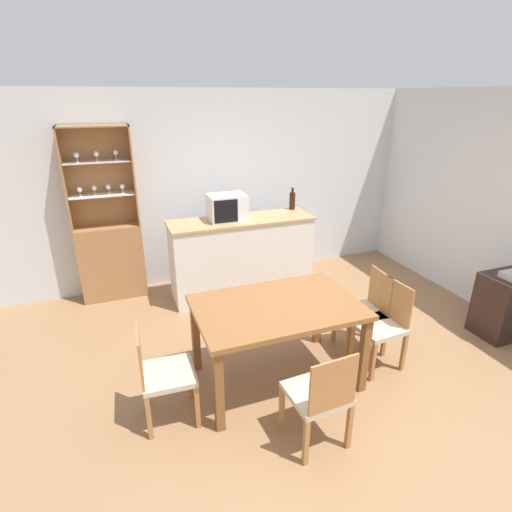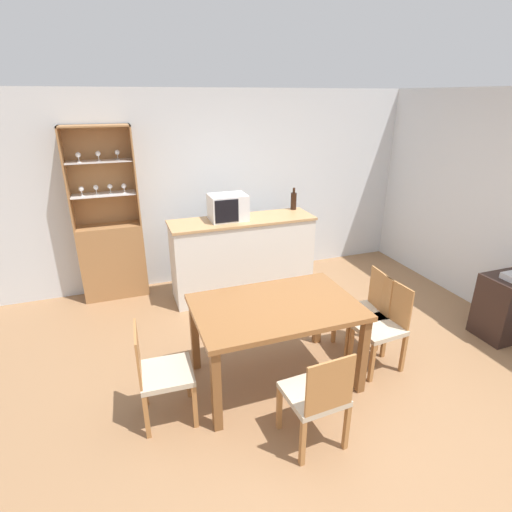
{
  "view_description": "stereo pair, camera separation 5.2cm",
  "coord_description": "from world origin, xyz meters",
  "px_view_note": "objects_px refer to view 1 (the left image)",
  "views": [
    {
      "loc": [
        -1.59,
        -2.62,
        2.46
      ],
      "look_at": [
        -0.22,
        1.05,
        0.88
      ],
      "focal_mm": 28.0,
      "sensor_mm": 36.0,
      "label": 1
    },
    {
      "loc": [
        -1.54,
        -2.64,
        2.46
      ],
      "look_at": [
        -0.22,
        1.05,
        0.88
      ],
      "focal_mm": 28.0,
      "sensor_mm": 36.0,
      "label": 2
    }
  ],
  "objects_px": {
    "wine_bottle": "(292,200)",
    "side_cabinet": "(505,305)",
    "display_cabinet": "(110,249)",
    "dining_chair_head_near": "(319,396)",
    "microwave": "(227,207)",
    "dining_table": "(277,315)",
    "dining_chair_side_left_near": "(163,374)",
    "dining_chair_side_right_far": "(365,311)",
    "dining_chair_side_right_near": "(382,325)"
  },
  "relations": [
    {
      "from": "dining_chair_head_near",
      "to": "microwave",
      "type": "height_order",
      "value": "microwave"
    },
    {
      "from": "dining_chair_head_near",
      "to": "dining_chair_side_left_near",
      "type": "relative_size",
      "value": 1.0
    },
    {
      "from": "dining_chair_head_near",
      "to": "dining_chair_side_right_far",
      "type": "bearing_deg",
      "value": 38.46
    },
    {
      "from": "dining_chair_side_right_near",
      "to": "wine_bottle",
      "type": "height_order",
      "value": "wine_bottle"
    },
    {
      "from": "dining_chair_side_right_far",
      "to": "dining_chair_side_right_near",
      "type": "distance_m",
      "value": 0.27
    },
    {
      "from": "dining_chair_head_near",
      "to": "dining_chair_side_right_near",
      "type": "xyz_separation_m",
      "value": [
        1.02,
        0.65,
        0.0
      ]
    },
    {
      "from": "wine_bottle",
      "to": "side_cabinet",
      "type": "relative_size",
      "value": 0.42
    },
    {
      "from": "display_cabinet",
      "to": "dining_table",
      "type": "distance_m",
      "value": 2.64
    },
    {
      "from": "dining_chair_side_right_near",
      "to": "dining_chair_side_left_near",
      "type": "bearing_deg",
      "value": 85.75
    },
    {
      "from": "side_cabinet",
      "to": "dining_table",
      "type": "bearing_deg",
      "value": 176.41
    },
    {
      "from": "dining_table",
      "to": "dining_chair_head_near",
      "type": "xyz_separation_m",
      "value": [
        0.0,
        -0.79,
        -0.25
      ]
    },
    {
      "from": "dining_table",
      "to": "dining_chair_side_left_near",
      "type": "height_order",
      "value": "dining_chair_side_left_near"
    },
    {
      "from": "dining_chair_head_near",
      "to": "wine_bottle",
      "type": "bearing_deg",
      "value": 65.49
    },
    {
      "from": "dining_table",
      "to": "dining_chair_side_right_near",
      "type": "height_order",
      "value": "dining_chair_side_right_near"
    },
    {
      "from": "wine_bottle",
      "to": "side_cabinet",
      "type": "xyz_separation_m",
      "value": [
        1.56,
        -2.14,
        -0.79
      ]
    },
    {
      "from": "microwave",
      "to": "wine_bottle",
      "type": "height_order",
      "value": "microwave"
    },
    {
      "from": "side_cabinet",
      "to": "display_cabinet",
      "type": "bearing_deg",
      "value": 148.16
    },
    {
      "from": "display_cabinet",
      "to": "dining_chair_side_left_near",
      "type": "bearing_deg",
      "value": -83.18
    },
    {
      "from": "dining_chair_side_left_near",
      "to": "dining_chair_side_right_far",
      "type": "xyz_separation_m",
      "value": [
        2.06,
        0.28,
        0.0
      ]
    },
    {
      "from": "dining_table",
      "to": "dining_chair_side_left_near",
      "type": "relative_size",
      "value": 1.68
    },
    {
      "from": "dining_chair_side_right_near",
      "to": "microwave",
      "type": "xyz_separation_m",
      "value": [
        -0.93,
        1.94,
        0.75
      ]
    },
    {
      "from": "dining_chair_head_near",
      "to": "display_cabinet",
      "type": "bearing_deg",
      "value": 109.74
    },
    {
      "from": "display_cabinet",
      "to": "dining_chair_side_left_near",
      "type": "height_order",
      "value": "display_cabinet"
    },
    {
      "from": "dining_chair_side_left_near",
      "to": "wine_bottle",
      "type": "distance_m",
      "value": 3.05
    },
    {
      "from": "dining_chair_side_right_near",
      "to": "dining_chair_head_near",
      "type": "bearing_deg",
      "value": 118.02
    },
    {
      "from": "display_cabinet",
      "to": "dining_chair_head_near",
      "type": "relative_size",
      "value": 2.53
    },
    {
      "from": "dining_table",
      "to": "dining_chair_side_left_near",
      "type": "bearing_deg",
      "value": -172.33
    },
    {
      "from": "dining_chair_head_near",
      "to": "dining_chair_side_right_near",
      "type": "distance_m",
      "value": 1.21
    },
    {
      "from": "display_cabinet",
      "to": "dining_table",
      "type": "xyz_separation_m",
      "value": [
        1.32,
        -2.28,
        0.04
      ]
    },
    {
      "from": "dining_chair_head_near",
      "to": "microwave",
      "type": "bearing_deg",
      "value": 84.42
    },
    {
      "from": "dining_chair_side_right_near",
      "to": "microwave",
      "type": "distance_m",
      "value": 2.28
    },
    {
      "from": "dining_chair_head_near",
      "to": "side_cabinet",
      "type": "height_order",
      "value": "dining_chair_head_near"
    },
    {
      "from": "dining_chair_side_right_near",
      "to": "display_cabinet",
      "type": "bearing_deg",
      "value": 39.8
    },
    {
      "from": "dining_chair_side_right_far",
      "to": "microwave",
      "type": "xyz_separation_m",
      "value": [
        -0.93,
        1.67,
        0.75
      ]
    },
    {
      "from": "dining_chair_head_near",
      "to": "dining_chair_side_right_far",
      "type": "distance_m",
      "value": 1.38
    },
    {
      "from": "dining_chair_side_right_far",
      "to": "wine_bottle",
      "type": "height_order",
      "value": "wine_bottle"
    },
    {
      "from": "dining_table",
      "to": "dining_chair_side_right_far",
      "type": "relative_size",
      "value": 1.68
    },
    {
      "from": "dining_chair_head_near",
      "to": "dining_chair_side_left_near",
      "type": "distance_m",
      "value": 1.22
    },
    {
      "from": "dining_chair_side_right_far",
      "to": "dining_chair_side_right_near",
      "type": "bearing_deg",
      "value": -175.86
    },
    {
      "from": "dining_chair_head_near",
      "to": "wine_bottle",
      "type": "height_order",
      "value": "wine_bottle"
    },
    {
      "from": "dining_chair_side_right_far",
      "to": "dining_chair_side_left_near",
      "type": "bearing_deg",
      "value": 101.79
    },
    {
      "from": "wine_bottle",
      "to": "dining_chair_side_right_far",
      "type": "bearing_deg",
      "value": -91.04
    },
    {
      "from": "microwave",
      "to": "wine_bottle",
      "type": "xyz_separation_m",
      "value": [
        0.97,
        0.17,
        -0.04
      ]
    },
    {
      "from": "dining_chair_side_left_near",
      "to": "microwave",
      "type": "height_order",
      "value": "microwave"
    },
    {
      "from": "dining_chair_side_right_near",
      "to": "wine_bottle",
      "type": "bearing_deg",
      "value": -5.19
    },
    {
      "from": "display_cabinet",
      "to": "side_cabinet",
      "type": "relative_size",
      "value": 3.07
    },
    {
      "from": "side_cabinet",
      "to": "microwave",
      "type": "bearing_deg",
      "value": 142.1
    },
    {
      "from": "display_cabinet",
      "to": "dining_chair_side_right_far",
      "type": "xyz_separation_m",
      "value": [
        2.34,
        -2.15,
        -0.21
      ]
    },
    {
      "from": "dining_chair_side_right_near",
      "to": "microwave",
      "type": "relative_size",
      "value": 1.87
    },
    {
      "from": "dining_chair_side_left_near",
      "to": "dining_table",
      "type": "bearing_deg",
      "value": 100.4
    }
  ]
}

